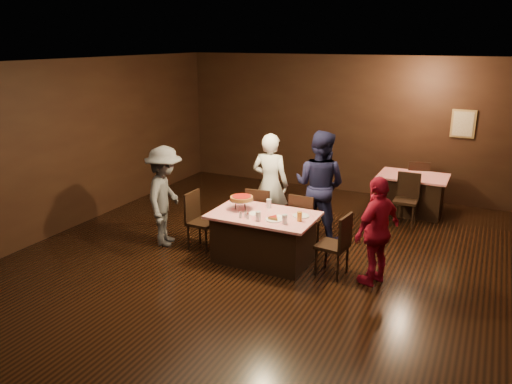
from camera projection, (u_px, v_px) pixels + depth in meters
room at (256, 135)px, 6.43m from camera, size 10.00×10.04×3.02m
main_table at (264, 237)px, 7.69m from camera, size 1.60×1.00×0.77m
back_table at (412, 194)px, 9.83m from camera, size 1.30×0.90×0.77m
chair_far_left at (261, 213)px, 8.48m from camera, size 0.47×0.47×0.95m
chair_far_right at (305, 221)px, 8.15m from camera, size 0.44×0.44×0.95m
chair_end_left at (202, 221)px, 8.12m from camera, size 0.43×0.43×0.95m
chair_end_right at (332, 244)px, 7.21m from camera, size 0.47×0.47×0.95m
chair_back_near at (406, 200)px, 9.21m from camera, size 0.42×0.42×0.95m
chair_back_far at (417, 182)px, 10.32m from camera, size 0.50×0.50×0.95m
diner_white_jacket at (270, 184)px, 8.68m from camera, size 0.68×0.47×1.80m
diner_navy_hoodie at (320, 185)px, 8.44m from camera, size 0.98×0.80×1.88m
diner_grey_knit at (165, 196)px, 8.21m from camera, size 0.94×1.23×1.67m
diner_red_shirt at (377, 231)px, 6.88m from camera, size 0.72×0.99×1.56m
pizza_stand at (242, 198)px, 7.74m from camera, size 0.38×0.38×0.22m
plate_with_slice at (274, 219)px, 7.31m from camera, size 0.25×0.25×0.06m
plate_empty at (301, 216)px, 7.48m from camera, size 0.25×0.25×0.01m
glass_front_left at (258, 216)px, 7.28m from camera, size 0.08×0.08×0.14m
glass_front_right at (285, 219)px, 7.16m from camera, size 0.08×0.08×0.14m
glass_amber at (300, 216)px, 7.27m from camera, size 0.08×0.08×0.14m
glass_back at (269, 204)px, 7.84m from camera, size 0.08×0.08×0.14m
condiments at (245, 215)px, 7.40m from camera, size 0.17×0.10×0.09m
napkin_center at (282, 217)px, 7.46m from camera, size 0.19×0.19×0.01m
napkin_left at (253, 213)px, 7.60m from camera, size 0.21×0.21×0.01m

